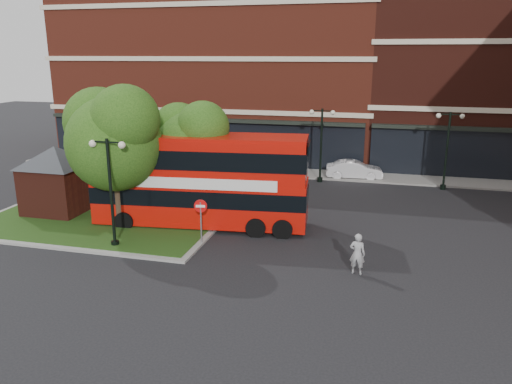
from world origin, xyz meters
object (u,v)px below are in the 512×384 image
(car_silver, at_px, (248,163))
(car_white, at_px, (354,170))
(bus, at_px, (200,174))
(woman, at_px, (357,254))

(car_silver, distance_m, car_white, 7.75)
(bus, bearing_deg, car_silver, 88.00)
(bus, height_order, woman, bus)
(bus, distance_m, car_white, 14.02)
(woman, xyz_separation_m, car_silver, (-8.87, 15.93, -0.14))
(bus, relative_size, woman, 6.41)
(woman, relative_size, car_silver, 0.41)
(woman, bearing_deg, car_white, -78.74)
(woman, bearing_deg, bus, -18.74)
(car_silver, xyz_separation_m, car_white, (7.75, 0.00, -0.07))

